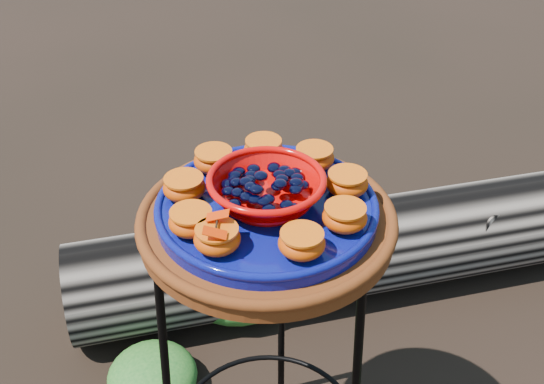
# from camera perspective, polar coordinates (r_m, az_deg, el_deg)

# --- Properties ---
(plant_stand) EXTENTS (0.44, 0.44, 0.70)m
(plant_stand) POSITION_cam_1_polar(r_m,az_deg,el_deg) (1.42, -0.37, -14.39)
(plant_stand) COLOR black
(plant_stand) RESTS_ON ground
(terracotta_saucer) EXTENTS (0.44, 0.44, 0.04)m
(terracotta_saucer) POSITION_cam_1_polar(r_m,az_deg,el_deg) (1.17, -0.44, -2.64)
(terracotta_saucer) COLOR #62230B
(terracotta_saucer) RESTS_ON plant_stand
(cobalt_plate) EXTENTS (0.37, 0.37, 0.02)m
(cobalt_plate) POSITION_cam_1_polar(r_m,az_deg,el_deg) (1.15, -0.45, -1.46)
(cobalt_plate) COLOR #080147
(cobalt_plate) RESTS_ON terracotta_saucer
(red_bowl) EXTENTS (0.19, 0.19, 0.05)m
(red_bowl) POSITION_cam_1_polar(r_m,az_deg,el_deg) (1.13, -0.46, 0.10)
(red_bowl) COLOR #CD0604
(red_bowl) RESTS_ON cobalt_plate
(glass_gems) EXTENTS (0.15, 0.15, 0.02)m
(glass_gems) POSITION_cam_1_polar(r_m,az_deg,el_deg) (1.11, -0.47, 1.72)
(glass_gems) COLOR black
(glass_gems) RESTS_ON red_bowl
(orange_half_0) EXTENTS (0.07, 0.07, 0.04)m
(orange_half_0) POSITION_cam_1_polar(r_m,az_deg,el_deg) (1.04, -4.61, -3.93)
(orange_half_0) COLOR #BC3605
(orange_half_0) RESTS_ON cobalt_plate
(orange_half_1) EXTENTS (0.07, 0.07, 0.04)m
(orange_half_1) POSITION_cam_1_polar(r_m,az_deg,el_deg) (1.03, 2.51, -4.31)
(orange_half_1) COLOR #BC3605
(orange_half_1) RESTS_ON cobalt_plate
(orange_half_2) EXTENTS (0.07, 0.07, 0.04)m
(orange_half_2) POSITION_cam_1_polar(r_m,az_deg,el_deg) (1.09, 6.10, -2.11)
(orange_half_2) COLOR #BC3605
(orange_half_2) RESTS_ON cobalt_plate
(orange_half_3) EXTENTS (0.07, 0.07, 0.04)m
(orange_half_3) POSITION_cam_1_polar(r_m,az_deg,el_deg) (1.16, 6.30, 0.73)
(orange_half_3) COLOR #BC3605
(orange_half_3) RESTS_ON cobalt_plate
(orange_half_4) EXTENTS (0.07, 0.07, 0.04)m
(orange_half_4) POSITION_cam_1_polar(r_m,az_deg,el_deg) (1.23, 3.56, 2.87)
(orange_half_4) COLOR #BC3605
(orange_half_4) RESTS_ON cobalt_plate
(orange_half_5) EXTENTS (0.07, 0.07, 0.04)m
(orange_half_5) POSITION_cam_1_polar(r_m,az_deg,el_deg) (1.25, -0.71, 3.57)
(orange_half_5) COLOR #BC3605
(orange_half_5) RESTS_ON cobalt_plate
(orange_half_6) EXTENTS (0.07, 0.07, 0.04)m
(orange_half_6) POSITION_cam_1_polar(r_m,az_deg,el_deg) (1.22, -4.88, 2.65)
(orange_half_6) COLOR #BC3605
(orange_half_6) RESTS_ON cobalt_plate
(orange_half_7) EXTENTS (0.07, 0.07, 0.04)m
(orange_half_7) POSITION_cam_1_polar(r_m,az_deg,el_deg) (1.16, -7.35, 0.37)
(orange_half_7) COLOR #BC3605
(orange_half_7) RESTS_ON cobalt_plate
(orange_half_8) EXTENTS (0.07, 0.07, 0.04)m
(orange_half_8) POSITION_cam_1_polar(r_m,az_deg,el_deg) (1.08, -6.76, -2.47)
(orange_half_8) COLOR #BC3605
(orange_half_8) RESTS_ON cobalt_plate
(butterfly) EXTENTS (0.08, 0.06, 0.01)m
(butterfly) POSITION_cam_1_polar(r_m,az_deg,el_deg) (1.02, -4.68, -2.77)
(butterfly) COLOR red
(butterfly) RESTS_ON orange_half_0
(driftwood_log) EXTENTS (1.55, 0.95, 0.28)m
(driftwood_log) POSITION_cam_1_polar(r_m,az_deg,el_deg) (2.01, 5.13, -4.99)
(driftwood_log) COLOR black
(driftwood_log) RESTS_ON ground
(foliage_left) EXTENTS (0.23, 0.23, 0.11)m
(foliage_left) POSITION_cam_1_polar(r_m,az_deg,el_deg) (1.82, -9.99, -14.86)
(foliage_left) COLOR #175019
(foliage_left) RESTS_ON ground
(foliage_back) EXTENTS (0.36, 0.36, 0.18)m
(foliage_back) POSITION_cam_1_polar(r_m,az_deg,el_deg) (2.01, -2.89, -6.96)
(foliage_back) COLOR #175019
(foliage_back) RESTS_ON ground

